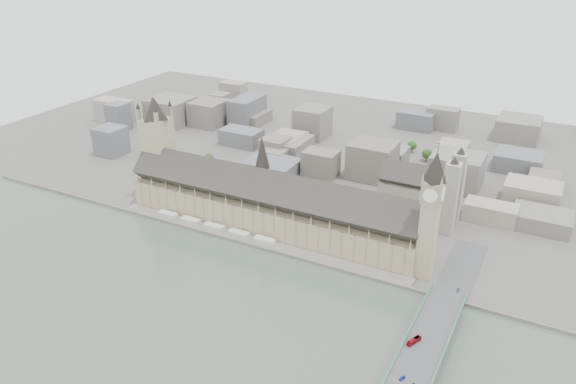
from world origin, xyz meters
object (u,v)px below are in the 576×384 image
at_px(car_blue, 402,378).
at_px(victoria_tower, 158,144).
at_px(palace_of_westminster, 270,205).
at_px(red_bus_north, 414,341).
at_px(car_approach, 458,290).
at_px(elizabeth_tower, 431,207).
at_px(westminster_bridge, 420,360).
at_px(westminster_abbey, 422,195).

bearing_deg(car_blue, victoria_tower, 173.85).
relative_size(palace_of_westminster, red_bus_north, 23.42).
relative_size(palace_of_westminster, car_blue, 62.96).
xyz_separation_m(car_blue, car_approach, (9.25, 98.95, -0.05)).
bearing_deg(red_bus_north, car_approach, 102.79).
xyz_separation_m(elizabeth_tower, car_blue, (20.44, -120.94, -47.12)).
bearing_deg(westminster_bridge, car_approach, 85.57).
height_order(elizabeth_tower, westminster_bridge, elizabeth_tower).
height_order(victoria_tower, westminster_bridge, victoria_tower).
bearing_deg(palace_of_westminster, westminster_bridge, -33.49).
distance_m(elizabeth_tower, victoria_tower, 260.64).
bearing_deg(victoria_tower, palace_of_westminster, -2.96).
bearing_deg(red_bus_north, palace_of_westminster, 170.22).
xyz_separation_m(victoria_tower, red_bus_north, (277.69, -106.60, -43.38)).
bearing_deg(red_bus_north, elizabeth_tower, 124.30).
relative_size(red_bus_north, car_blue, 2.69).
bearing_deg(victoria_tower, westminster_bridge, -21.78).
height_order(elizabeth_tower, westminster_abbey, elizabeth_tower).
height_order(victoria_tower, car_approach, victoria_tower).
relative_size(victoria_tower, westminster_bridge, 0.31).
relative_size(red_bus_north, car_approach, 2.46).
xyz_separation_m(westminster_abbey, car_blue, (47.52, -207.94, -14.11)).
distance_m(palace_of_westminster, red_bus_north, 185.52).
distance_m(palace_of_westminster, car_approach, 171.45).
xyz_separation_m(victoria_tower, westminster_bridge, (284.00, -113.50, -50.08)).
bearing_deg(westminster_abbey, car_approach, -62.49).
xyz_separation_m(palace_of_westminster, car_blue, (158.44, -132.64, -11.74)).
bearing_deg(car_approach, westminster_abbey, 114.99).
bearing_deg(car_blue, red_bus_north, 115.06).
bearing_deg(westminster_bridge, elizabeth_tower, 104.11).
relative_size(victoria_tower, red_bus_north, 8.84).
distance_m(victoria_tower, car_approach, 295.77).
height_order(westminster_bridge, car_blue, car_blue).
relative_size(victoria_tower, car_blue, 23.76).
bearing_deg(westminster_abbey, victoria_tower, -163.50).
distance_m(palace_of_westminster, elizabeth_tower, 142.94).
height_order(car_blue, car_approach, car_blue).
xyz_separation_m(palace_of_westminster, westminster_bridge, (162.00, -107.20, -17.58)).
bearing_deg(car_approach, palace_of_westminster, 166.12).
bearing_deg(car_approach, victoria_tower, 169.62).
relative_size(westminster_bridge, red_bus_north, 28.72).
relative_size(westminster_bridge, car_blue, 77.21).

